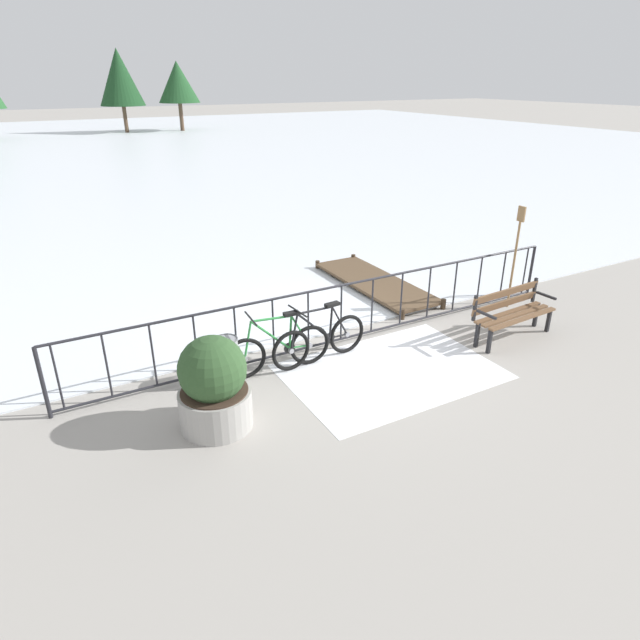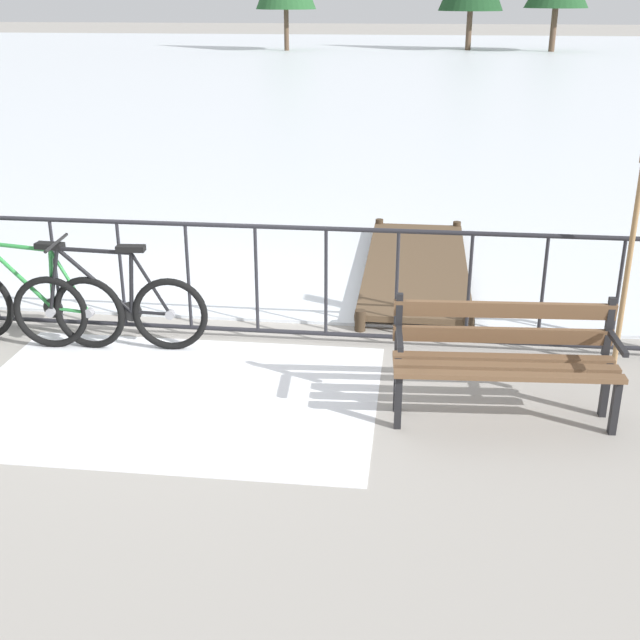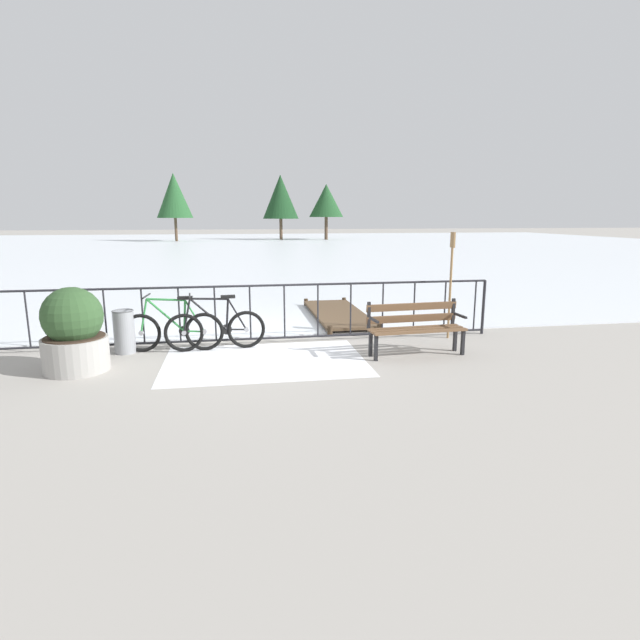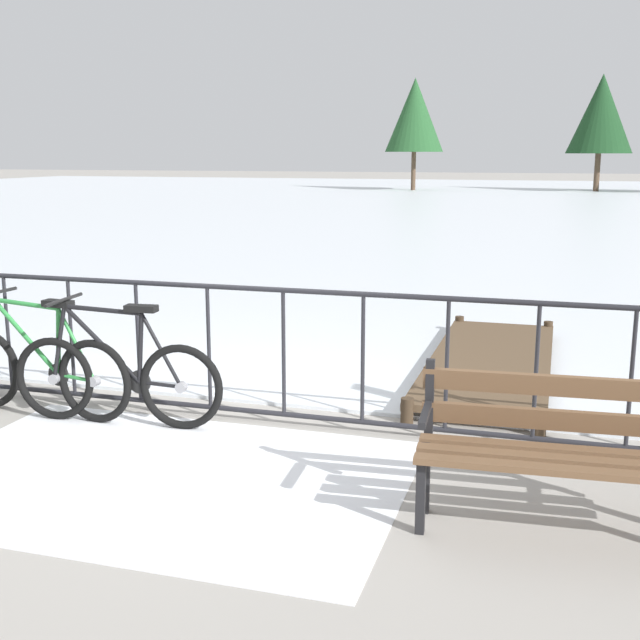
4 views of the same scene
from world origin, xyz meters
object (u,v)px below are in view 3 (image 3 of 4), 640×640
Objects in this scene: planter_with_shrub at (74,332)px; bicycle_second at (173,330)px; bicycle_near_railing at (216,329)px; trash_bin at (124,331)px; park_bench at (415,324)px; oar_upright at (451,278)px.

bicycle_second is at bearing 34.58° from planter_with_shrub.
trash_bin is at bearing 177.73° from bicycle_near_railing.
park_bench is at bearing 0.40° from planter_with_shrub.
trash_bin is at bearing -179.23° from oar_upright.
bicycle_second is 1.60m from planter_with_shrub.
oar_upright is at bearing 9.08° from planter_with_shrub.
planter_with_shrub is 6.42m from oar_upright.
trash_bin is 5.86m from oar_upright.
bicycle_second is 1.05× the size of park_bench.
oar_upright is (6.31, 1.01, 0.54)m from planter_with_shrub.
trash_bin is at bearing 169.40° from park_bench.
planter_with_shrub is at bearing -179.60° from park_bench.
trash_bin is (-0.80, 0.03, 0.00)m from bicycle_second.
park_bench is at bearing -10.60° from trash_bin.
oar_upright reaches higher than planter_with_shrub.
park_bench is at bearing -12.20° from bicycle_second.
bicycle_near_railing is at bearing 23.41° from planter_with_shrub.
bicycle_second is 2.34× the size of trash_bin.
bicycle_near_railing is 0.86× the size of oar_upright.
planter_with_shrub is at bearing -118.50° from trash_bin.
bicycle_near_railing reaches higher than park_bench.
planter_with_shrub reaches higher than bicycle_near_railing.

